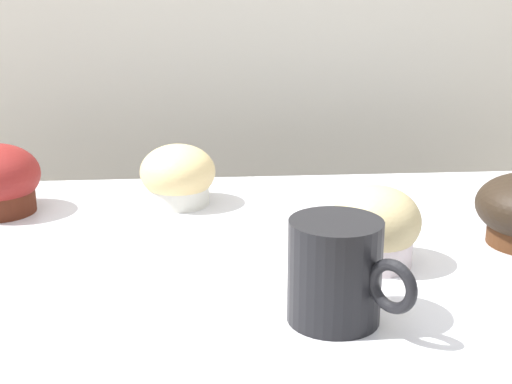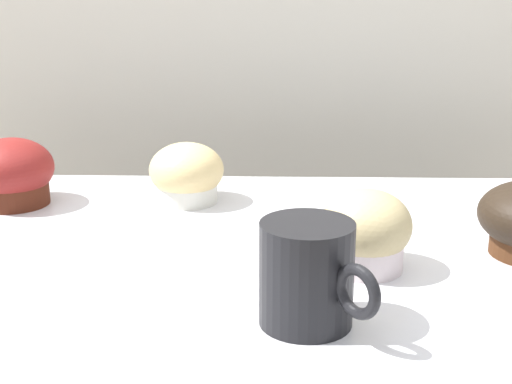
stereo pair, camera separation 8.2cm
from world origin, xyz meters
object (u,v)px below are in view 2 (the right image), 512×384
object	(u,v)px
muffin_front_left	(187,174)
muffin_front_center	(12,174)
muffin_back_left	(366,232)
coffee_cup	(308,272)

from	to	relation	value
muffin_front_left	muffin_front_center	bearing A→B (deg)	-175.91
muffin_back_left	coffee_cup	world-z (taller)	coffee_cup
muffin_front_center	muffin_front_left	bearing A→B (deg)	4.09
muffin_front_center	muffin_back_left	xyz separation A→B (m)	(0.43, -0.20, -0.00)
coffee_cup	muffin_front_left	bearing A→B (deg)	112.96
muffin_back_left	muffin_front_center	bearing A→B (deg)	154.96
muffin_back_left	muffin_front_left	xyz separation A→B (m)	(-0.21, 0.22, -0.00)
muffin_front_center	muffin_front_left	size ratio (longest dim) A/B	1.12
muffin_front_center	muffin_back_left	distance (m)	0.47
muffin_front_center	muffin_front_left	world-z (taller)	muffin_front_center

